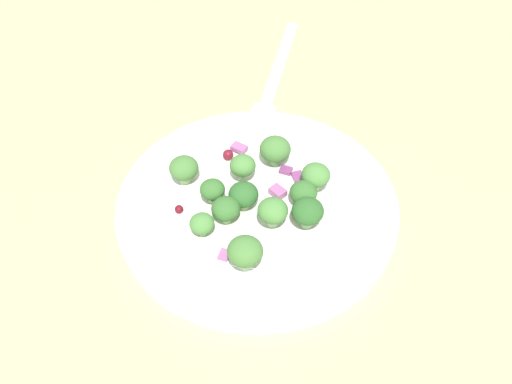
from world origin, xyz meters
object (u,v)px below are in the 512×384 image
at_px(plate, 256,207).
at_px(broccoli_floret_0, 273,211).
at_px(broccoli_floret_1, 245,252).
at_px(fork, 275,78).
at_px(broccoli_floret_2, 243,166).

bearing_deg(plate, broccoli_floret_0, -18.05).
xyz_separation_m(broccoli_floret_0, broccoli_floret_1, (0.01, -0.04, 0.00)).
xyz_separation_m(broccoli_floret_1, fork, (-0.16, 0.20, -0.03)).
bearing_deg(plate, broccoli_floret_1, -51.95).
xyz_separation_m(broccoli_floret_0, fork, (-0.15, 0.15, -0.03)).
bearing_deg(broccoli_floret_2, fork, 124.02).
distance_m(broccoli_floret_2, fork, 0.17).
relative_size(plate, broccoli_floret_0, 9.62).
height_order(broccoli_floret_0, broccoli_floret_1, broccoli_floret_1).
bearing_deg(broccoli_floret_1, fork, 128.74).
bearing_deg(broccoli_floret_1, broccoli_floret_2, 136.93).
distance_m(plate, broccoli_floret_1, 0.07).
bearing_deg(broccoli_floret_0, broccoli_floret_1, -72.68).
height_order(plate, broccoli_floret_0, broccoli_floret_0).
height_order(broccoli_floret_1, broccoli_floret_2, broccoli_floret_1).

